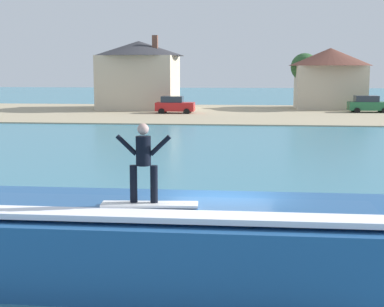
{
  "coord_description": "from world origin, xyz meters",
  "views": [
    {
      "loc": [
        0.69,
        -13.42,
        4.65
      ],
      "look_at": [
        -1.16,
        4.37,
        2.0
      ],
      "focal_mm": 53.53,
      "sensor_mm": 36.0,
      "label": 1
    }
  ],
  "objects_px": {
    "car_near_shore": "(174,105)",
    "car_far_shore": "(368,104)",
    "surfer": "(143,159)",
    "house_with_chimney": "(139,73)",
    "house_gabled_white": "(330,75)",
    "tree_short_bushy": "(305,67)",
    "surfboard": "(150,204)",
    "wave_crest": "(167,240)"
  },
  "relations": [
    {
      "from": "house_gabled_white",
      "to": "tree_short_bushy",
      "type": "height_order",
      "value": "house_gabled_white"
    },
    {
      "from": "surfer",
      "to": "house_gabled_white",
      "type": "distance_m",
      "value": 57.27
    },
    {
      "from": "car_near_shore",
      "to": "car_far_shore",
      "type": "bearing_deg",
      "value": 9.2
    },
    {
      "from": "tree_short_bushy",
      "to": "car_far_shore",
      "type": "bearing_deg",
      "value": -47.27
    },
    {
      "from": "car_near_shore",
      "to": "house_gabled_white",
      "type": "xyz_separation_m",
      "value": [
        16.91,
        8.97,
        3.05
      ]
    },
    {
      "from": "wave_crest",
      "to": "house_gabled_white",
      "type": "bearing_deg",
      "value": 79.0
    },
    {
      "from": "wave_crest",
      "to": "surfer",
      "type": "height_order",
      "value": "surfer"
    },
    {
      "from": "wave_crest",
      "to": "tree_short_bushy",
      "type": "relative_size",
      "value": 1.62
    },
    {
      "from": "house_with_chimney",
      "to": "wave_crest",
      "type": "bearing_deg",
      "value": -78.22
    },
    {
      "from": "surfboard",
      "to": "surfer",
      "type": "xyz_separation_m",
      "value": [
        -0.13,
        0.06,
        0.97
      ]
    },
    {
      "from": "surfer",
      "to": "car_near_shore",
      "type": "distance_m",
      "value": 47.56
    },
    {
      "from": "surfer",
      "to": "car_far_shore",
      "type": "distance_m",
      "value": 52.56
    },
    {
      "from": "car_near_shore",
      "to": "car_far_shore",
      "type": "distance_m",
      "value": 20.54
    },
    {
      "from": "house_gabled_white",
      "to": "wave_crest",
      "type": "bearing_deg",
      "value": -101.0
    },
    {
      "from": "car_far_shore",
      "to": "wave_crest",
      "type": "bearing_deg",
      "value": -105.86
    },
    {
      "from": "surfboard",
      "to": "car_far_shore",
      "type": "bearing_deg",
      "value": 74.04
    },
    {
      "from": "surfer",
      "to": "tree_short_bushy",
      "type": "bearing_deg",
      "value": 81.64
    },
    {
      "from": "surfboard",
      "to": "house_gabled_white",
      "type": "bearing_deg",
      "value": 78.85
    },
    {
      "from": "car_near_shore",
      "to": "tree_short_bushy",
      "type": "bearing_deg",
      "value": 35.29
    },
    {
      "from": "car_near_shore",
      "to": "house_with_chimney",
      "type": "distance_m",
      "value": 8.71
    },
    {
      "from": "surfboard",
      "to": "tree_short_bushy",
      "type": "relative_size",
      "value": 0.32
    },
    {
      "from": "car_far_shore",
      "to": "house_gabled_white",
      "type": "xyz_separation_m",
      "value": [
        -3.37,
        5.69,
        3.04
      ]
    },
    {
      "from": "wave_crest",
      "to": "surfer",
      "type": "xyz_separation_m",
      "value": [
        -0.4,
        -0.56,
        1.94
      ]
    },
    {
      "from": "wave_crest",
      "to": "car_far_shore",
      "type": "bearing_deg",
      "value": 74.14
    },
    {
      "from": "house_with_chimney",
      "to": "house_gabled_white",
      "type": "distance_m",
      "value": 22.02
    },
    {
      "from": "house_with_chimney",
      "to": "surfer",
      "type": "bearing_deg",
      "value": -78.76
    },
    {
      "from": "tree_short_bushy",
      "to": "car_near_shore",
      "type": "bearing_deg",
      "value": -144.71
    },
    {
      "from": "wave_crest",
      "to": "house_with_chimney",
      "type": "height_order",
      "value": "house_with_chimney"
    },
    {
      "from": "surfer",
      "to": "wave_crest",
      "type": "bearing_deg",
      "value": 54.17
    },
    {
      "from": "surfboard",
      "to": "tree_short_bushy",
      "type": "height_order",
      "value": "tree_short_bushy"
    },
    {
      "from": "wave_crest",
      "to": "car_near_shore",
      "type": "distance_m",
      "value": 47.02
    },
    {
      "from": "house_with_chimney",
      "to": "house_gabled_white",
      "type": "relative_size",
      "value": 1.09
    },
    {
      "from": "surfboard",
      "to": "tree_short_bushy",
      "type": "bearing_deg",
      "value": 81.78
    },
    {
      "from": "wave_crest",
      "to": "surfer",
      "type": "distance_m",
      "value": 2.06
    },
    {
      "from": "surfboard",
      "to": "tree_short_bushy",
      "type": "distance_m",
      "value": 57.89
    },
    {
      "from": "car_far_shore",
      "to": "tree_short_bushy",
      "type": "bearing_deg",
      "value": 132.73
    },
    {
      "from": "tree_short_bushy",
      "to": "surfer",
      "type": "bearing_deg",
      "value": -98.36
    },
    {
      "from": "car_far_shore",
      "to": "surfer",
      "type": "bearing_deg",
      "value": -106.11
    },
    {
      "from": "surfer",
      "to": "car_far_shore",
      "type": "xyz_separation_m",
      "value": [
        14.58,
        50.47,
        -1.82
      ]
    },
    {
      "from": "house_gabled_white",
      "to": "surfer",
      "type": "bearing_deg",
      "value": -101.29
    },
    {
      "from": "wave_crest",
      "to": "surfer",
      "type": "bearing_deg",
      "value": -125.83
    },
    {
      "from": "car_near_shore",
      "to": "car_far_shore",
      "type": "height_order",
      "value": "same"
    }
  ]
}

